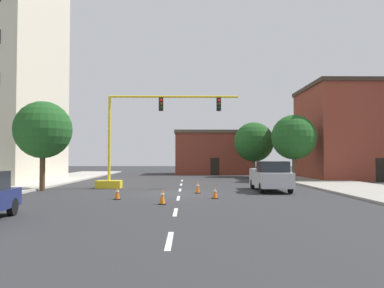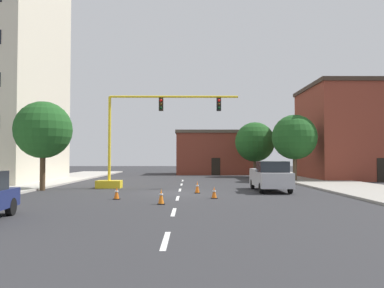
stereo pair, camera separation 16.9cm
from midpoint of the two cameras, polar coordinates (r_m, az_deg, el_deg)
The scene contains 20 objects.
ground_plane at distance 24.73m, azimuth -1.70°, elevation -7.17°, with size 160.00×160.00×0.00m, color #2D2D30.
sidewalk_left at distance 35.25m, azimuth -22.48°, elevation -5.36°, with size 6.00×56.00×0.14m, color #B2ADA3.
sidewalk_right at distance 34.86m, azimuth 19.97°, elevation -5.43°, with size 6.00×56.00×0.14m, color #9E998E.
lane_stripe_seg_0 at distance 10.87m, azimuth -3.41°, elevation -13.80°, with size 0.16×2.40×0.01m, color silver.
lane_stripe_seg_1 at distance 16.28m, azimuth -2.38°, elevation -9.85°, with size 0.16×2.40×0.01m, color silver.
lane_stripe_seg_2 at distance 21.74m, azimuth -1.88°, elevation -7.87°, with size 0.16×2.40×0.01m, color silver.
lane_stripe_seg_3 at distance 27.22m, azimuth -1.58°, elevation -6.69°, with size 0.16×2.40×0.01m, color silver.
lane_stripe_seg_4 at distance 32.70m, azimuth -1.38°, elevation -5.90°, with size 0.16×2.40×0.01m, color silver.
lane_stripe_seg_5 at distance 38.19m, azimuth -1.24°, elevation -5.34°, with size 0.16×2.40×0.01m, color silver.
building_brick_center at distance 53.87m, azimuth 3.28°, elevation -1.27°, with size 10.34×8.10×5.81m.
building_row_right at distance 44.77m, azimuth 23.16°, elevation 1.57°, with size 11.02×10.35×9.77m.
traffic_signal_gantry at distance 29.24m, azimuth -9.06°, elevation -1.79°, with size 10.41×1.20×6.83m.
tree_right_mid at distance 37.82m, azimuth 14.80°, elevation 0.96°, with size 4.18×4.18×6.24m.
tree_right_far at distance 46.34m, azimuth 9.22°, elevation 0.29°, with size 4.62×4.62×6.38m.
tree_left_near at distance 28.56m, azimuth -20.67°, elevation 1.91°, with size 3.89×3.89×6.07m.
pickup_truck_silver at distance 26.74m, azimuth 11.47°, elevation -4.65°, with size 2.09×5.43×1.99m.
traffic_cone_roadside_a at distance 21.46m, azimuth -10.68°, elevation -7.03°, with size 0.36×0.36×0.68m.
traffic_cone_roadside_b at distance 21.57m, azimuth 3.47°, elevation -7.08°, with size 0.36×0.36×0.64m.
traffic_cone_roadside_c at distance 18.90m, azimuth -4.25°, elevation -7.63°, with size 0.36×0.36×0.76m.
traffic_cone_roadside_d at distance 24.73m, azimuth 0.97°, elevation -6.32°, with size 0.36×0.36×0.75m.
Camera 2 is at (0.63, -24.62, 2.23)m, focal length 36.69 mm.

